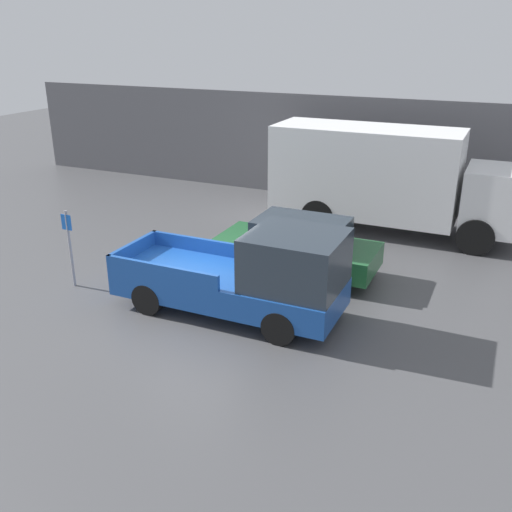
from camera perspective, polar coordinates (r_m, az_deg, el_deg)
The scene contains 6 objects.
ground_plane at distance 13.95m, azimuth -6.40°, elevation -5.08°, with size 60.00×60.00×0.00m, color #4C4C4F.
building_wall at distance 22.66m, azimuth 7.40°, elevation 10.68°, with size 28.00×0.15×3.94m.
pickup_truck at distance 13.01m, azimuth -0.56°, elevation -2.07°, with size 5.37×2.00×2.20m.
car at distance 15.46m, azimuth 4.22°, elevation 1.02°, with size 4.37×1.88×1.57m.
delivery_truck at distance 19.03m, azimuth 12.72°, elevation 7.76°, with size 7.82×2.34×3.37m.
parking_sign at distance 15.29m, azimuth -18.15°, elevation 1.15°, with size 0.30×0.07×2.05m.
Camera 1 is at (6.53, -10.61, 6.28)m, focal length 40.00 mm.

